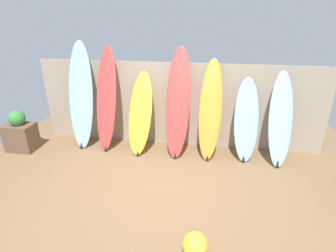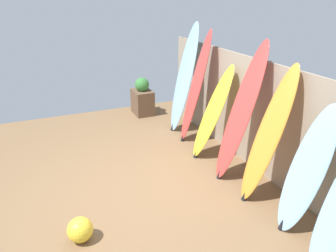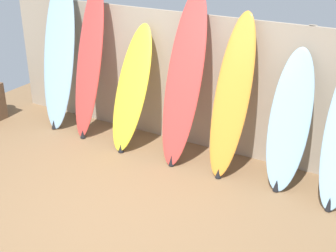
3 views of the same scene
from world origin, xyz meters
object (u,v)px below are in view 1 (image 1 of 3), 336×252
surfboard_skyblue_5 (246,121)px  planter_box (20,133)px  beach_ball (195,245)px  surfboard_red_3 (178,104)px  surfboard_red_1 (106,100)px  surfboard_orange_4 (210,111)px  surfboard_skyblue_6 (281,120)px  surfboard_yellow_2 (140,114)px  surfboard_skyblue_0 (81,96)px

surfboard_skyblue_5 → planter_box: surfboard_skyblue_5 is taller
surfboard_skyblue_5 → beach_ball: surfboard_skyblue_5 is taller
surfboard_red_3 → planter_box: surfboard_red_3 is taller
surfboard_red_1 → surfboard_red_3: (1.50, -0.02, -0.00)m
surfboard_red_3 → surfboard_skyblue_5: surfboard_red_3 is taller
planter_box → beach_ball: planter_box is taller
surfboard_orange_4 → surfboard_skyblue_6: surfboard_orange_4 is taller
beach_ball → surfboard_skyblue_6: bearing=61.0°
surfboard_yellow_2 → beach_ball: (1.32, -2.54, -0.66)m
surfboard_skyblue_6 → surfboard_yellow_2: bearing=-179.9°
surfboard_yellow_2 → surfboard_skyblue_5: 2.12m
surfboard_red_3 → surfboard_skyblue_5: bearing=1.3°
surfboard_orange_4 → surfboard_red_1: bearing=179.7°
surfboard_red_3 → beach_ball: (0.55, -2.56, -0.91)m
surfboard_red_1 → surfboard_yellow_2: 0.77m
surfboard_skyblue_6 → planter_box: (-5.25, -0.43, -0.48)m
surfboard_skyblue_0 → surfboard_yellow_2: (1.30, -0.08, -0.29)m
surfboard_yellow_2 → surfboard_skyblue_5: surfboard_yellow_2 is taller
surfboard_red_3 → beach_ball: size_ratio=7.04×
surfboard_skyblue_6 → beach_ball: (-1.41, -2.54, -0.70)m
surfboard_skyblue_5 → surfboard_skyblue_0: bearing=179.5°
surfboard_skyblue_0 → surfboard_skyblue_6: bearing=-1.0°
surfboard_red_1 → surfboard_skyblue_5: bearing=0.2°
surfboard_skyblue_0 → surfboard_yellow_2: size_ratio=1.35×
surfboard_skyblue_0 → surfboard_orange_4: 2.72m
beach_ball → surfboard_skyblue_5: bearing=73.0°
surfboard_skyblue_0 → planter_box: surfboard_skyblue_0 is taller
surfboard_skyblue_0 → surfboard_skyblue_6: surfboard_skyblue_0 is taller
surfboard_skyblue_0 → surfboard_skyblue_5: size_ratio=1.39×
surfboard_yellow_2 → surfboard_skyblue_5: (2.12, 0.05, -0.03)m
surfboard_red_1 → beach_ball: 3.42m
surfboard_skyblue_0 → surfboard_skyblue_5: bearing=-0.5°
surfboard_skyblue_6 → beach_ball: 2.99m
surfboard_orange_4 → surfboard_skyblue_6: 1.32m
surfboard_red_3 → surfboard_skyblue_0: bearing=178.4°
surfboard_yellow_2 → surfboard_orange_4: 1.42m
surfboard_red_1 → surfboard_yellow_2: (0.72, -0.04, -0.25)m
surfboard_skyblue_5 → surfboard_red_1: bearing=-179.8°
surfboard_skyblue_0 → surfboard_red_3: (2.07, -0.06, -0.04)m
surfboard_skyblue_0 → surfboard_orange_4: (2.71, -0.05, -0.14)m
planter_box → surfboard_yellow_2: bearing=9.6°
surfboard_orange_4 → surfboard_skyblue_5: bearing=1.8°
beach_ball → surfboard_red_3: bearing=102.2°
surfboard_red_1 → beach_ball: surfboard_red_1 is taller
surfboard_yellow_2 → surfboard_red_1: bearing=176.9°
surfboard_red_3 → planter_box: (-3.29, -0.44, -0.69)m
surfboard_yellow_2 → planter_box: 2.59m
surfboard_red_3 → planter_box: size_ratio=2.43×
surfboard_yellow_2 → planter_box: bearing=-170.4°
surfboard_orange_4 → surfboard_red_3: bearing=-179.2°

